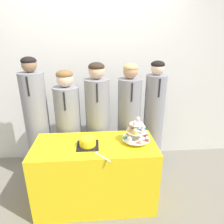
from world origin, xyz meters
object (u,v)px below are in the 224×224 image
round_cake (88,141)px  student_4 (153,124)px  cake_knife (96,152)px  student_3 (129,126)px  cupcake_stand (136,132)px  student_2 (98,127)px  student_1 (69,130)px  student_0 (38,126)px

round_cake → student_4: (0.84, 0.52, -0.07)m
cake_knife → student_3: size_ratio=0.17×
round_cake → cake_knife: bearing=-58.8°
cake_knife → cupcake_stand: 0.48m
student_2 → student_1: bearing=-180.0°
round_cake → student_1: 0.59m
cake_knife → student_0: size_ratio=0.16×
round_cake → student_0: student_0 is taller
student_3 → student_4: bearing=-0.0°
cupcake_stand → student_4: size_ratio=0.19×
student_0 → student_2: size_ratio=1.04×
student_2 → student_3: size_ratio=1.01×
cake_knife → student_4: student_4 is taller
student_1 → student_3: 0.78m
student_3 → student_4: size_ratio=0.98×
cake_knife → student_3: (0.43, 0.66, -0.03)m
student_3 → cupcake_stand: bearing=-89.8°
cupcake_stand → student_2: (-0.40, 0.47, -0.13)m
round_cake → student_4: student_4 is taller
cake_knife → student_1: (-0.34, 0.66, -0.06)m
student_2 → student_3: student_2 is taller
student_2 → student_3: bearing=-0.0°
cake_knife → student_0: (-0.73, 0.66, 0.01)m
cake_knife → student_4: bearing=91.9°
student_1 → student_3: size_ratio=0.96×
student_4 → cake_knife: bearing=-139.1°
cupcake_stand → student_0: student_0 is taller
student_3 → student_0: bearing=180.0°
round_cake → student_2: (0.11, 0.52, -0.08)m
student_0 → student_3: (1.16, -0.00, -0.04)m
round_cake → student_0: bearing=141.1°
round_cake → cake_knife: size_ratio=0.88×
student_1 → student_2: (0.37, 0.00, 0.04)m
round_cake → cupcake_stand: 0.52m
student_0 → cake_knife: bearing=-42.1°
cupcake_stand → student_3: (-0.00, 0.47, -0.14)m
cupcake_stand → student_1: 0.93m
cake_knife → round_cake: bearing=172.1°
student_1 → cupcake_stand: bearing=-31.3°
student_1 → student_4: bearing=-0.0°
cupcake_stand → student_3: size_ratio=0.20×
round_cake → student_3: size_ratio=0.15×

